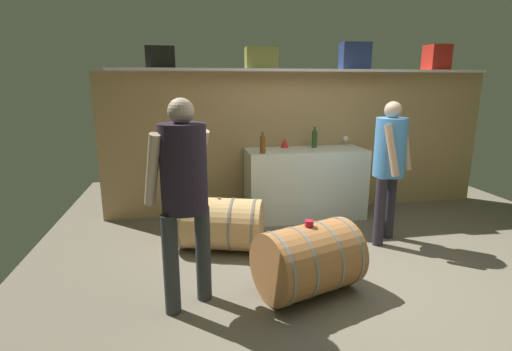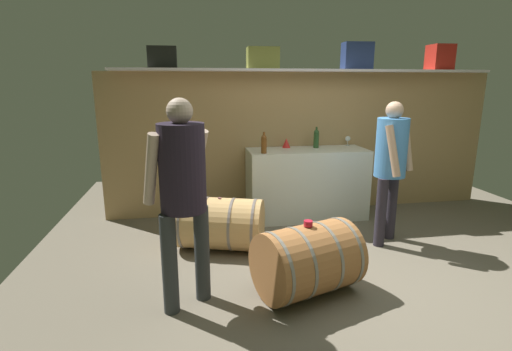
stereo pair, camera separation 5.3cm
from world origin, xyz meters
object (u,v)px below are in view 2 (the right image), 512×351
at_px(wine_glass, 348,139).
at_px(wine_barrel_near, 307,260).
at_px(work_cabinet, 306,184).
at_px(winemaker_pouring, 182,184).
at_px(toolcase_olive, 263,58).
at_px(wine_bottle_green, 316,138).
at_px(red_funnel, 286,143).
at_px(toolcase_navy, 357,56).
at_px(tasting_cup, 308,223).
at_px(wine_barrel_far, 220,223).
at_px(wine_bottle_amber, 264,144).
at_px(visitor_tasting, 391,158).
at_px(toolcase_black, 162,57).
at_px(toolcase_red, 440,57).

relative_size(wine_glass, wine_barrel_near, 0.14).
height_order(work_cabinet, winemaker_pouring, winemaker_pouring).
height_order(toolcase_olive, wine_bottle_green, toolcase_olive).
bearing_deg(red_funnel, toolcase_navy, 0.81).
relative_size(wine_glass, tasting_cup, 1.81).
relative_size(work_cabinet, winemaker_pouring, 0.94).
bearing_deg(wine_barrel_far, wine_bottle_amber, 64.85).
relative_size(red_funnel, tasting_cup, 1.67).
xyz_separation_m(wine_barrel_near, winemaker_pouring, (-1.03, -0.01, 0.73)).
distance_m(toolcase_olive, wine_glass, 1.63).
xyz_separation_m(toolcase_olive, toolcase_navy, (1.28, 0.00, 0.04)).
bearing_deg(work_cabinet, winemaker_pouring, -129.80).
height_order(toolcase_navy, wine_bottle_amber, toolcase_navy).
xyz_separation_m(wine_glass, visitor_tasting, (0.00, -1.21, -0.05)).
bearing_deg(red_funnel, wine_bottle_green, -12.39).
bearing_deg(toolcase_olive, tasting_cup, -88.37).
relative_size(wine_bottle_green, wine_glass, 2.10).
distance_m(toolcase_black, toolcase_navy, 2.54).
bearing_deg(toolcase_black, tasting_cup, -59.07).
relative_size(work_cabinet, tasting_cup, 21.13).
bearing_deg(work_cabinet, toolcase_navy, 16.44).
height_order(work_cabinet, wine_bottle_amber, wine_bottle_amber).
distance_m(wine_bottle_amber, tasting_cup, 1.77).
bearing_deg(toolcase_olive, visitor_tasting, -42.71).
relative_size(toolcase_olive, work_cabinet, 0.25).
xyz_separation_m(wine_glass, tasting_cup, (-1.23, -2.13, -0.39)).
height_order(toolcase_olive, wine_glass, toolcase_olive).
bearing_deg(wine_barrel_near, winemaker_pouring, 161.31).
xyz_separation_m(toolcase_red, visitor_tasting, (-1.28, -1.20, -1.16)).
xyz_separation_m(wine_bottle_amber, wine_glass, (1.28, 0.41, -0.03)).
relative_size(wine_bottle_amber, winemaker_pouring, 0.16).
bearing_deg(wine_barrel_far, red_funnel, 64.18).
height_order(toolcase_red, wine_bottle_green, toolcase_red).
xyz_separation_m(work_cabinet, wine_barrel_far, (-1.24, -0.85, -0.18)).
bearing_deg(work_cabinet, toolcase_red, 6.20).
bearing_deg(wine_barrel_near, toolcase_navy, 39.39).
relative_size(red_funnel, winemaker_pouring, 0.07).
height_order(wine_bottle_green, wine_barrel_far, wine_bottle_green).
distance_m(work_cabinet, wine_bottle_green, 0.63).
bearing_deg(wine_barrel_near, work_cabinet, 53.96).
bearing_deg(wine_barrel_near, red_funnel, 61.73).
distance_m(wine_barrel_far, tasting_cup, 1.30).
height_order(red_funnel, wine_barrel_far, red_funnel).
height_order(toolcase_olive, wine_bottle_amber, toolcase_olive).
bearing_deg(toolcase_navy, winemaker_pouring, -133.62).
bearing_deg(toolcase_navy, toolcase_black, -176.27).
distance_m(wine_glass, red_funnel, 0.89).
xyz_separation_m(red_funnel, wine_barrel_near, (-0.33, -2.10, -0.69)).
bearing_deg(tasting_cup, toolcase_olive, 89.90).
height_order(toolcase_red, work_cabinet, toolcase_red).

